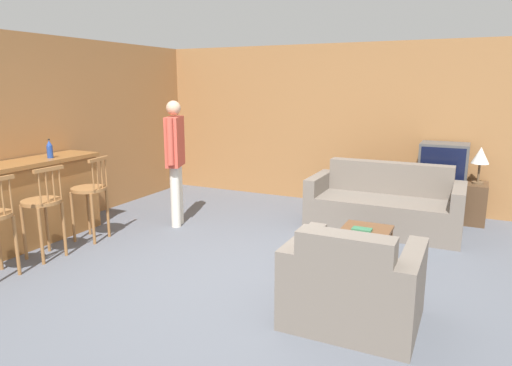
{
  "coord_description": "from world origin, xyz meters",
  "views": [
    {
      "loc": [
        2.08,
        -3.78,
        1.96
      ],
      "look_at": [
        -0.13,
        0.83,
        0.85
      ],
      "focal_mm": 32.0,
      "sensor_mm": 36.0,
      "label": 1
    }
  ],
  "objects_px": {
    "bar_chair_mid": "(43,208)",
    "book_on_table": "(362,229)",
    "armchair_near": "(352,287)",
    "bottle": "(50,149)",
    "tv_unit": "(440,200)",
    "table_lamp": "(480,157)",
    "coffee_table": "(362,239)",
    "person_by_window": "(175,156)",
    "bar_chair_far": "(90,195)",
    "tv": "(444,162)",
    "couch_far": "(384,207)"
  },
  "relations": [
    {
      "from": "couch_far",
      "to": "tv_unit",
      "type": "height_order",
      "value": "couch_far"
    },
    {
      "from": "couch_far",
      "to": "table_lamp",
      "type": "distance_m",
      "value": 1.56
    },
    {
      "from": "bottle",
      "to": "book_on_table",
      "type": "xyz_separation_m",
      "value": [
        3.79,
        0.83,
        -0.77
      ]
    },
    {
      "from": "armchair_near",
      "to": "tv_unit",
      "type": "bearing_deg",
      "value": 83.14
    },
    {
      "from": "book_on_table",
      "to": "coffee_table",
      "type": "bearing_deg",
      "value": -75.28
    },
    {
      "from": "bar_chair_mid",
      "to": "bottle",
      "type": "distance_m",
      "value": 0.96
    },
    {
      "from": "tv",
      "to": "book_on_table",
      "type": "xyz_separation_m",
      "value": [
        -0.66,
        -2.21,
        -0.47
      ]
    },
    {
      "from": "armchair_near",
      "to": "bar_chair_mid",
      "type": "bearing_deg",
      "value": -178.96
    },
    {
      "from": "armchair_near",
      "to": "coffee_table",
      "type": "distance_m",
      "value": 1.26
    },
    {
      "from": "tv",
      "to": "person_by_window",
      "type": "height_order",
      "value": "person_by_window"
    },
    {
      "from": "book_on_table",
      "to": "table_lamp",
      "type": "relative_size",
      "value": 0.41
    },
    {
      "from": "bar_chair_mid",
      "to": "person_by_window",
      "type": "bearing_deg",
      "value": 69.68
    },
    {
      "from": "bar_chair_mid",
      "to": "tv",
      "type": "distance_m",
      "value": 5.37
    },
    {
      "from": "couch_far",
      "to": "book_on_table",
      "type": "height_order",
      "value": "couch_far"
    },
    {
      "from": "armchair_near",
      "to": "coffee_table",
      "type": "bearing_deg",
      "value": 99.21
    },
    {
      "from": "bar_chair_mid",
      "to": "tv_unit",
      "type": "bearing_deg",
      "value": 42.59
    },
    {
      "from": "bar_chair_mid",
      "to": "person_by_window",
      "type": "distance_m",
      "value": 1.84
    },
    {
      "from": "armchair_near",
      "to": "book_on_table",
      "type": "bearing_deg",
      "value": 99.67
    },
    {
      "from": "armchair_near",
      "to": "tv_unit",
      "type": "height_order",
      "value": "armchair_near"
    },
    {
      "from": "bar_chair_mid",
      "to": "armchair_near",
      "type": "relative_size",
      "value": 1.01
    },
    {
      "from": "bottle",
      "to": "bar_chair_mid",
      "type": "bearing_deg",
      "value": -49.56
    },
    {
      "from": "armchair_near",
      "to": "person_by_window",
      "type": "xyz_separation_m",
      "value": [
        -2.9,
        1.62,
        0.67
      ]
    },
    {
      "from": "tv",
      "to": "book_on_table",
      "type": "height_order",
      "value": "tv"
    },
    {
      "from": "bar_chair_mid",
      "to": "bottle",
      "type": "xyz_separation_m",
      "value": [
        -0.5,
        0.59,
        0.56
      ]
    },
    {
      "from": "bar_chair_far",
      "to": "bottle",
      "type": "xyz_separation_m",
      "value": [
        -0.5,
        -0.12,
        0.56
      ]
    },
    {
      "from": "coffee_table",
      "to": "person_by_window",
      "type": "relative_size",
      "value": 0.53
    },
    {
      "from": "armchair_near",
      "to": "coffee_table",
      "type": "height_order",
      "value": "armchair_near"
    },
    {
      "from": "bar_chair_far",
      "to": "tv_unit",
      "type": "distance_m",
      "value": 4.92
    },
    {
      "from": "couch_far",
      "to": "tv",
      "type": "height_order",
      "value": "tv"
    },
    {
      "from": "bottle",
      "to": "person_by_window",
      "type": "relative_size",
      "value": 0.14
    },
    {
      "from": "tv",
      "to": "coffee_table",
      "type": "bearing_deg",
      "value": -105.19
    },
    {
      "from": "bar_chair_mid",
      "to": "book_on_table",
      "type": "relative_size",
      "value": 5.04
    },
    {
      "from": "bar_chair_far",
      "to": "table_lamp",
      "type": "xyz_separation_m",
      "value": [
        4.42,
        2.92,
        0.37
      ]
    },
    {
      "from": "table_lamp",
      "to": "tv_unit",
      "type": "bearing_deg",
      "value": 180.0
    },
    {
      "from": "armchair_near",
      "to": "book_on_table",
      "type": "distance_m",
      "value": 1.37
    },
    {
      "from": "tv_unit",
      "to": "table_lamp",
      "type": "height_order",
      "value": "table_lamp"
    },
    {
      "from": "coffee_table",
      "to": "tv_unit",
      "type": "distance_m",
      "value": 2.41
    },
    {
      "from": "book_on_table",
      "to": "bar_chair_far",
      "type": "bearing_deg",
      "value": -167.86
    },
    {
      "from": "tv_unit",
      "to": "couch_far",
      "type": "bearing_deg",
      "value": -127.43
    },
    {
      "from": "tv_unit",
      "to": "table_lamp",
      "type": "relative_size",
      "value": 2.35
    },
    {
      "from": "tv_unit",
      "to": "coffee_table",
      "type": "bearing_deg",
      "value": -105.17
    },
    {
      "from": "armchair_near",
      "to": "bottle",
      "type": "distance_m",
      "value": 4.14
    },
    {
      "from": "couch_far",
      "to": "armchair_near",
      "type": "height_order",
      "value": "couch_far"
    },
    {
      "from": "bar_chair_far",
      "to": "armchair_near",
      "type": "distance_m",
      "value": 3.59
    },
    {
      "from": "tv",
      "to": "person_by_window",
      "type": "bearing_deg",
      "value": -149.74
    },
    {
      "from": "bar_chair_mid",
      "to": "armchair_near",
      "type": "height_order",
      "value": "bar_chair_mid"
    },
    {
      "from": "table_lamp",
      "to": "person_by_window",
      "type": "distance_m",
      "value": 4.27
    },
    {
      "from": "bar_chair_far",
      "to": "coffee_table",
      "type": "height_order",
      "value": "bar_chair_far"
    },
    {
      "from": "bar_chair_mid",
      "to": "tv",
      "type": "bearing_deg",
      "value": 42.57
    },
    {
      "from": "bottle",
      "to": "table_lamp",
      "type": "height_order",
      "value": "bottle"
    }
  ]
}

